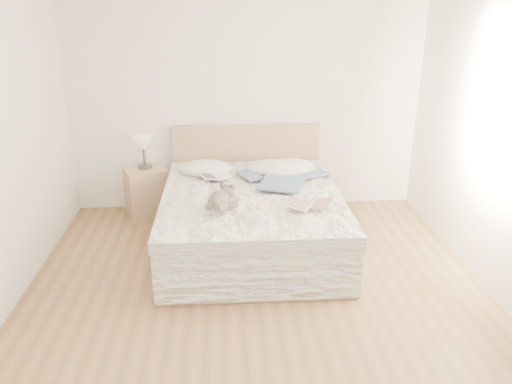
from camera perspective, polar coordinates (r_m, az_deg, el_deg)
floor at (r=4.14m, az=0.38°, el=-13.37°), size 4.00×4.50×0.00m
wall_back at (r=5.75m, az=-1.18°, el=11.17°), size 4.00×0.02×2.70m
wall_front at (r=1.55m, az=6.69°, el=-19.38°), size 4.00×0.02×2.70m
window at (r=4.42m, az=27.04°, el=7.12°), size 0.02×1.30×1.10m
bed at (r=5.04m, az=-0.55°, el=-2.76°), size 1.72×2.14×1.00m
nightstand at (r=5.87m, az=-12.35°, el=0.05°), size 0.57×0.54×0.56m
table_lamp at (r=5.74m, az=-12.76°, el=5.21°), size 0.30×0.30×0.36m
pillow_left at (r=5.42m, az=-5.79°, el=2.70°), size 0.59×0.44×0.17m
pillow_middle at (r=5.41m, az=1.72°, el=2.77°), size 0.57×0.42×0.16m
pillow_right at (r=5.41m, az=3.59°, el=2.71°), size 0.71×0.60×0.18m
blouse at (r=5.06m, az=3.14°, el=1.29°), size 0.85×0.88×0.03m
photo_book at (r=5.18m, az=-4.62°, el=1.73°), size 0.35×0.28×0.02m
childrens_book at (r=4.50m, az=6.36°, el=-1.40°), size 0.48×0.42×0.03m
teddy_bear at (r=4.40m, az=-4.22°, el=-1.59°), size 0.34×0.39×0.17m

